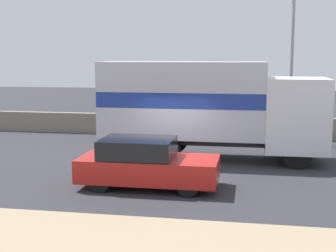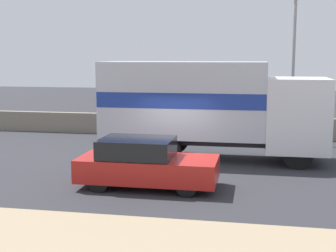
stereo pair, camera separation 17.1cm
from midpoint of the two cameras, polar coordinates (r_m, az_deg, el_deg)
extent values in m
plane|color=#2D2D33|center=(15.15, 0.11, -6.11)|extent=(80.00, 80.00, 0.00)
cube|color=gray|center=(22.51, 3.71, 0.02)|extent=(60.00, 0.35, 1.00)
cylinder|color=gray|center=(21.33, 15.21, 6.51)|extent=(0.14, 0.14, 6.37)
cube|color=silver|center=(17.35, 15.70, 1.36)|extent=(2.16, 2.41, 2.60)
cube|color=black|center=(17.43, 19.25, 2.95)|extent=(0.06, 2.05, 1.14)
cube|color=#2D2D33|center=(17.63, 2.18, -1.58)|extent=(6.03, 1.27, 0.25)
cube|color=silver|center=(17.42, 2.21, 3.30)|extent=(6.03, 2.31, 2.76)
cube|color=navy|center=(17.42, 2.21, 3.41)|extent=(6.00, 2.33, 0.55)
cylinder|color=black|center=(18.51, 15.28, -2.10)|extent=(1.02, 0.28, 1.02)
cylinder|color=black|center=(16.58, 15.81, -3.34)|extent=(1.02, 0.28, 1.02)
cylinder|color=black|center=(18.93, -2.35, -1.58)|extent=(1.02, 0.28, 1.02)
cylinder|color=black|center=(17.04, -3.84, -2.72)|extent=(1.02, 0.28, 1.02)
cylinder|color=black|center=(18.69, 1.26, -1.70)|extent=(1.02, 0.28, 1.02)
cylinder|color=black|center=(16.79, 0.15, -2.87)|extent=(1.02, 0.28, 1.02)
cube|color=#B21E19|center=(13.77, -2.09, -5.21)|extent=(4.06, 1.75, 0.67)
cube|color=black|center=(13.72, -3.43, -2.66)|extent=(2.11, 1.61, 0.55)
cylinder|color=black|center=(14.35, 3.52, -5.75)|extent=(0.59, 0.20, 0.59)
cylinder|color=black|center=(12.90, 2.68, -7.38)|extent=(0.59, 0.20, 0.59)
cylinder|color=black|center=(14.86, -6.19, -5.28)|extent=(0.59, 0.20, 0.59)
cylinder|color=black|center=(13.47, -8.06, -6.77)|extent=(0.59, 0.20, 0.59)
camera|label=1|loc=(0.09, -89.68, 0.05)|focal=50.00mm
camera|label=2|loc=(0.09, 90.32, -0.05)|focal=50.00mm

